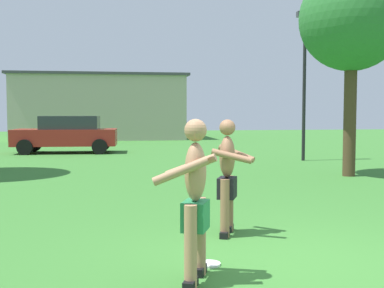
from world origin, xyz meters
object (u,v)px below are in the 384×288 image
Objects in this scene: player_near at (228,174)px; frisbee at (209,264)px; tree_right_field at (352,20)px; car_red_near_post at (67,134)px; player_in_green at (195,197)px; lamp_post at (304,69)px.

player_near reaches higher than frisbee.
frisbee is 9.81m from tree_right_field.
car_red_near_post is at bearing 132.98° from tree_right_field.
player_in_green is 6.44× the size of frisbee.
player_in_green is 1.04m from frisbee.
tree_right_field reaches higher than lamp_post.
tree_right_field is at bearing 53.49° from frisbee.
car_red_near_post is 10.25m from lamp_post.
player_near is 2.02m from player_in_green.
player_near is at bearing 67.30° from player_in_green.
player_near is at bearing -129.46° from tree_right_field.
car_red_near_post is at bearing 99.74° from player_in_green.
tree_right_field reaches higher than car_red_near_post.
tree_right_field is at bearing -47.02° from car_red_near_post.
player_in_green is 0.30× the size of tree_right_field.
tree_right_field reaches higher than frisbee.
tree_right_field reaches higher than player_in_green.
player_near is at bearing 68.76° from frisbee.
player_near reaches higher than car_red_near_post.
tree_right_field is (5.27, 7.13, 4.21)m from frisbee.
frisbee is 0.06× the size of car_red_near_post.
player_near is 11.52m from lamp_post.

